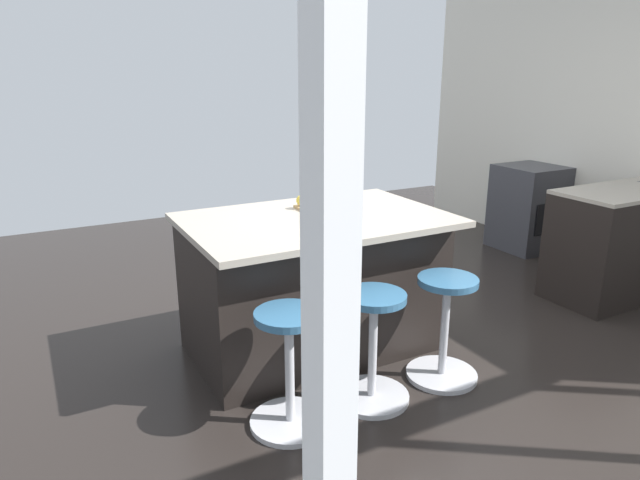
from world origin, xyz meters
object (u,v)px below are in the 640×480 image
(kitchen_island, at_px, (313,282))
(apple_green, at_px, (323,199))
(stool_near_camera, at_px, (290,373))
(stool_middle, at_px, (373,351))
(oven_range, at_px, (528,208))
(cutting_board, at_px, (325,207))
(apple_yellow, at_px, (302,200))
(stool_by_window, at_px, (444,331))

(kitchen_island, distance_m, apple_green, 0.57)
(stool_near_camera, bearing_deg, kitchen_island, -125.30)
(stool_near_camera, bearing_deg, stool_middle, 180.00)
(oven_range, xyz_separation_m, cutting_board, (2.88, 0.81, 0.51))
(stool_middle, bearing_deg, apple_green, -99.90)
(cutting_board, distance_m, apple_yellow, 0.16)
(stool_near_camera, xyz_separation_m, apple_green, (-0.68, -0.89, 0.69))
(stool_by_window, distance_m, stool_middle, 0.52)
(stool_near_camera, relative_size, apple_green, 8.63)
(stool_by_window, height_order, apple_yellow, apple_yellow)
(cutting_board, bearing_deg, stool_by_window, 113.07)
(oven_range, distance_m, cutting_board, 3.04)
(oven_range, bearing_deg, stool_middle, 28.79)
(cutting_board, height_order, apple_yellow, apple_yellow)
(stool_middle, bearing_deg, stool_near_camera, 0.00)
(stool_by_window, bearing_deg, cutting_board, -66.93)
(cutting_board, bearing_deg, apple_yellow, -25.36)
(kitchen_island, relative_size, apple_green, 21.73)
(stool_by_window, relative_size, stool_middle, 1.00)
(oven_range, bearing_deg, stool_by_window, 33.56)
(stool_near_camera, distance_m, cutting_board, 1.27)
(stool_by_window, bearing_deg, kitchen_island, -54.70)
(apple_green, bearing_deg, kitchen_island, 44.60)
(kitchen_island, relative_size, apple_yellow, 21.48)
(kitchen_island, height_order, stool_near_camera, kitchen_island)
(oven_range, relative_size, stool_by_window, 1.33)
(stool_near_camera, relative_size, cutting_board, 1.84)
(cutting_board, xyz_separation_m, apple_green, (0.00, -0.03, 0.05))
(stool_middle, distance_m, stool_near_camera, 0.52)
(stool_near_camera, xyz_separation_m, cutting_board, (-0.68, -0.86, 0.64))
(kitchen_island, bearing_deg, apple_green, -135.40)
(stool_middle, height_order, stool_near_camera, same)
(oven_range, distance_m, stool_by_window, 3.02)
(oven_range, xyz_separation_m, stool_by_window, (2.51, 1.67, -0.13))
(stool_by_window, bearing_deg, oven_range, -146.44)
(stool_near_camera, bearing_deg, oven_range, -154.87)
(kitchen_island, height_order, cutting_board, cutting_board)
(stool_near_camera, height_order, apple_yellow, apple_yellow)
(apple_green, bearing_deg, stool_by_window, 112.38)
(oven_range, relative_size, stool_middle, 1.33)
(cutting_board, bearing_deg, stool_middle, 79.77)
(apple_yellow, bearing_deg, cutting_board, 154.64)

